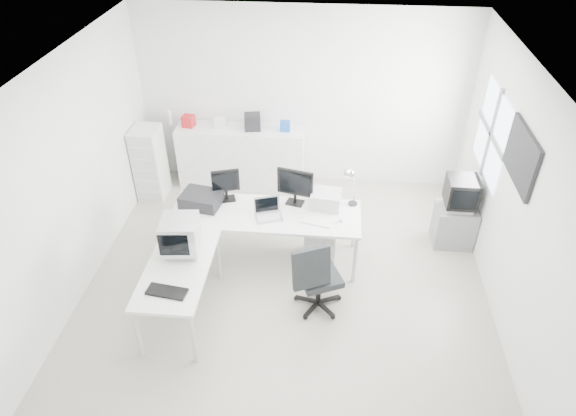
# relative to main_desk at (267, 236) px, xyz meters

# --- Properties ---
(floor) EXTENTS (5.00, 5.00, 0.01)m
(floor) POSITION_rel_main_desk_xyz_m (0.30, -0.42, -0.38)
(floor) COLOR beige
(floor) RESTS_ON ground
(ceiling) EXTENTS (5.00, 5.00, 0.01)m
(ceiling) POSITION_rel_main_desk_xyz_m (0.30, -0.42, 2.42)
(ceiling) COLOR white
(ceiling) RESTS_ON back_wall
(back_wall) EXTENTS (5.00, 0.02, 2.80)m
(back_wall) POSITION_rel_main_desk_xyz_m (0.30, 2.08, 1.02)
(back_wall) COLOR silver
(back_wall) RESTS_ON floor
(left_wall) EXTENTS (0.02, 5.00, 2.80)m
(left_wall) POSITION_rel_main_desk_xyz_m (-2.20, -0.42, 1.02)
(left_wall) COLOR silver
(left_wall) RESTS_ON floor
(right_wall) EXTENTS (0.02, 5.00, 2.80)m
(right_wall) POSITION_rel_main_desk_xyz_m (2.80, -0.42, 1.02)
(right_wall) COLOR silver
(right_wall) RESTS_ON floor
(window) EXTENTS (0.02, 1.20, 1.10)m
(window) POSITION_rel_main_desk_xyz_m (2.78, 0.78, 1.23)
(window) COLOR white
(window) RESTS_ON right_wall
(wall_picture) EXTENTS (0.04, 0.90, 0.60)m
(wall_picture) POSITION_rel_main_desk_xyz_m (2.77, -0.32, 1.52)
(wall_picture) COLOR black
(wall_picture) RESTS_ON right_wall
(main_desk) EXTENTS (2.40, 0.80, 0.75)m
(main_desk) POSITION_rel_main_desk_xyz_m (0.00, 0.00, 0.00)
(main_desk) COLOR white
(main_desk) RESTS_ON floor
(side_desk) EXTENTS (0.70, 1.40, 0.75)m
(side_desk) POSITION_rel_main_desk_xyz_m (-0.85, -1.10, 0.00)
(side_desk) COLOR white
(side_desk) RESTS_ON floor
(drawer_pedestal) EXTENTS (0.40, 0.50, 0.60)m
(drawer_pedestal) POSITION_rel_main_desk_xyz_m (0.70, 0.05, -0.08)
(drawer_pedestal) COLOR white
(drawer_pedestal) RESTS_ON floor
(inkjet_printer) EXTENTS (0.55, 0.46, 0.18)m
(inkjet_printer) POSITION_rel_main_desk_xyz_m (-0.85, 0.10, 0.46)
(inkjet_printer) COLOR black
(inkjet_printer) RESTS_ON main_desk
(lcd_monitor_small) EXTENTS (0.40, 0.30, 0.45)m
(lcd_monitor_small) POSITION_rel_main_desk_xyz_m (-0.55, 0.25, 0.60)
(lcd_monitor_small) COLOR black
(lcd_monitor_small) RESTS_ON main_desk
(lcd_monitor_large) EXTENTS (0.50, 0.29, 0.49)m
(lcd_monitor_large) POSITION_rel_main_desk_xyz_m (0.35, 0.25, 0.62)
(lcd_monitor_large) COLOR black
(lcd_monitor_large) RESTS_ON main_desk
(laptop) EXTENTS (0.37, 0.38, 0.19)m
(laptop) POSITION_rel_main_desk_xyz_m (0.05, -0.10, 0.47)
(laptop) COLOR #B7B7BA
(laptop) RESTS_ON main_desk
(white_keyboard) EXTENTS (0.41, 0.21, 0.02)m
(white_keyboard) POSITION_rel_main_desk_xyz_m (0.65, -0.15, 0.38)
(white_keyboard) COLOR white
(white_keyboard) RESTS_ON main_desk
(white_mouse) EXTENTS (0.06, 0.06, 0.06)m
(white_mouse) POSITION_rel_main_desk_xyz_m (0.95, -0.10, 0.40)
(white_mouse) COLOR white
(white_mouse) RESTS_ON main_desk
(laser_printer) EXTENTS (0.40, 0.36, 0.21)m
(laser_printer) POSITION_rel_main_desk_xyz_m (0.75, 0.22, 0.48)
(laser_printer) COLOR #B1B1B1
(laser_printer) RESTS_ON main_desk
(desk_lamp) EXTENTS (0.17, 0.17, 0.42)m
(desk_lamp) POSITION_rel_main_desk_xyz_m (1.10, 0.30, 0.59)
(desk_lamp) COLOR silver
(desk_lamp) RESTS_ON main_desk
(crt_monitor) EXTENTS (0.42, 0.42, 0.44)m
(crt_monitor) POSITION_rel_main_desk_xyz_m (-0.85, -0.85, 0.59)
(crt_monitor) COLOR #B7B7BA
(crt_monitor) RESTS_ON side_desk
(black_keyboard) EXTENTS (0.45, 0.23, 0.03)m
(black_keyboard) POSITION_rel_main_desk_xyz_m (-0.85, -1.50, 0.39)
(black_keyboard) COLOR black
(black_keyboard) RESTS_ON side_desk
(office_chair) EXTENTS (0.78, 0.78, 1.03)m
(office_chair) POSITION_rel_main_desk_xyz_m (0.72, -0.81, 0.14)
(office_chair) COLOR #25282A
(office_chair) RESTS_ON floor
(tv_cabinet) EXTENTS (0.53, 0.44, 0.58)m
(tv_cabinet) POSITION_rel_main_desk_xyz_m (2.52, 0.58, -0.08)
(tv_cabinet) COLOR slate
(tv_cabinet) RESTS_ON floor
(crt_tv) EXTENTS (0.50, 0.48, 0.45)m
(crt_tv) POSITION_rel_main_desk_xyz_m (2.52, 0.58, 0.43)
(crt_tv) COLOR black
(crt_tv) RESTS_ON tv_cabinet
(sideboard) EXTENTS (1.99, 0.50, 0.99)m
(sideboard) POSITION_rel_main_desk_xyz_m (-0.63, 1.82, 0.12)
(sideboard) COLOR white
(sideboard) RESTS_ON floor
(clutter_box_a) EXTENTS (0.20, 0.19, 0.18)m
(clutter_box_a) POSITION_rel_main_desk_xyz_m (-1.43, 1.82, 0.71)
(clutter_box_a) COLOR red
(clutter_box_a) RESTS_ON sideboard
(clutter_box_b) EXTENTS (0.18, 0.16, 0.16)m
(clutter_box_b) POSITION_rel_main_desk_xyz_m (-0.93, 1.82, 0.70)
(clutter_box_b) COLOR white
(clutter_box_b) RESTS_ON sideboard
(clutter_box_c) EXTENTS (0.28, 0.26, 0.24)m
(clutter_box_c) POSITION_rel_main_desk_xyz_m (-0.43, 1.82, 0.74)
(clutter_box_c) COLOR black
(clutter_box_c) RESTS_ON sideboard
(clutter_box_d) EXTENTS (0.15, 0.14, 0.15)m
(clutter_box_d) POSITION_rel_main_desk_xyz_m (0.07, 1.82, 0.69)
(clutter_box_d) COLOR #1646A0
(clutter_box_d) RESTS_ON sideboard
(clutter_bottle) EXTENTS (0.07, 0.07, 0.22)m
(clutter_bottle) POSITION_rel_main_desk_xyz_m (-1.73, 1.86, 0.73)
(clutter_bottle) COLOR white
(clutter_bottle) RESTS_ON sideboard
(filing_cabinet) EXTENTS (0.40, 0.48, 1.15)m
(filing_cabinet) POSITION_rel_main_desk_xyz_m (-1.98, 1.37, 0.20)
(filing_cabinet) COLOR white
(filing_cabinet) RESTS_ON floor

